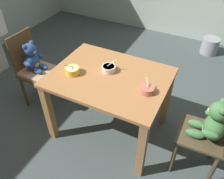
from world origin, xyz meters
name	(u,v)px	position (x,y,z in m)	size (l,w,h in m)	color
ground_plane	(110,128)	(0.00, 0.00, -0.02)	(5.20, 5.20, 0.04)	#424C4C
dining_table	(110,87)	(0.00, 0.00, 0.59)	(1.08, 0.83, 0.73)	#A66D3E
teddy_chair_near_right	(211,128)	(0.96, -0.05, 0.56)	(0.41, 0.38, 0.84)	#473C27
teddy_chair_near_left	(35,65)	(-0.95, 0.02, 0.54)	(0.40, 0.38, 0.90)	#53371F
porridge_bowl_yellow_near_left	(72,71)	(-0.32, -0.12, 0.76)	(0.13, 0.14, 0.13)	yellow
porridge_bowl_terracotta_near_right	(147,90)	(0.39, -0.06, 0.75)	(0.12, 0.12, 0.11)	#BE6B54
porridge_bowl_cream_center	(109,68)	(-0.04, 0.07, 0.76)	(0.13, 0.13, 0.12)	beige
metal_pail	(210,46)	(0.72, 2.15, 0.13)	(0.27, 0.27, 0.26)	#93969B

